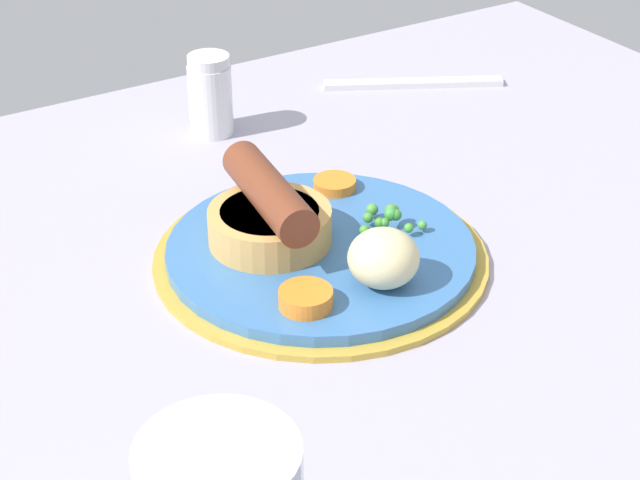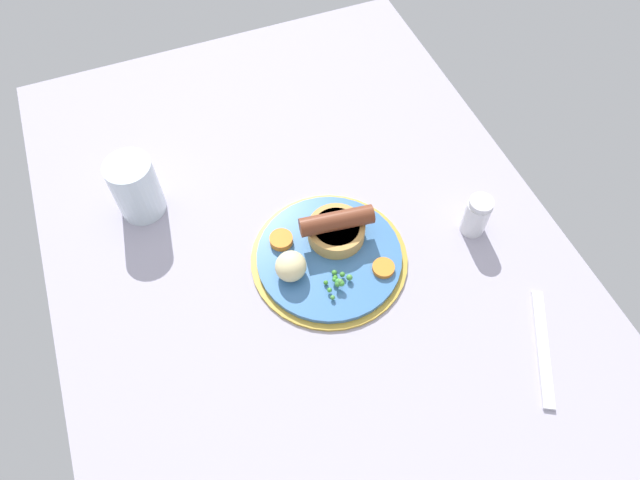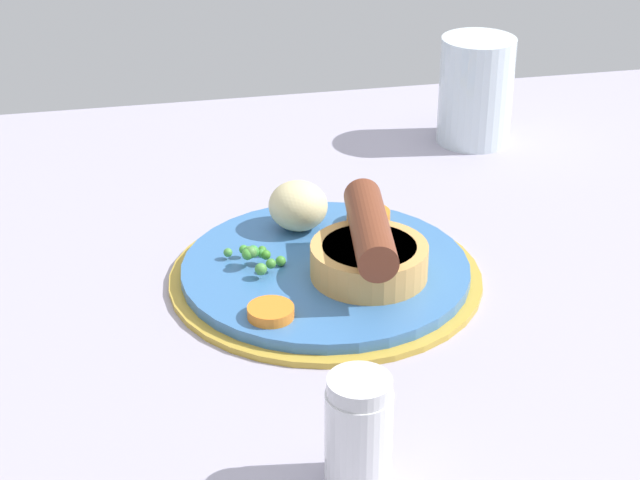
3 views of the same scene
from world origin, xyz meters
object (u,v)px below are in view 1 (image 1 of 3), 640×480
Objects in this scene: dinner_plate at (321,254)px; carrot_slice_3 at (335,184)px; fork at (413,83)px; sausage_pudding at (270,215)px; carrot_slice_2 at (306,298)px; salt_shaker at (210,95)px; potato_chunk_1 at (384,258)px; pea_pile at (388,217)px.

carrot_slice_3 is (-5.48, -6.76, 1.25)cm from dinner_plate.
carrot_slice_3 is 0.19× the size of fork.
sausage_pudding is 0.66× the size of fork.
carrot_slice_2 is (2.07, 8.54, -1.64)cm from sausage_pudding.
salt_shaker is at bearing -82.07° from carrot_slice_3.
sausage_pudding is 2.38× the size of potato_chunk_1.
carrot_slice_2 is at bearing 27.69° from pea_pile.
salt_shaker is (-3.08, -23.95, 3.12)cm from dinner_plate.
dinner_plate is 1.38× the size of fork.
salt_shaker reaches higher than carrot_slice_2.
pea_pile is 7.48cm from carrot_slice_3.
salt_shaker is at bearing -94.00° from potato_chunk_1.
salt_shaker reaches higher than potato_chunk_1.
pea_pile reaches higher than fork.
potato_chunk_1 reaches higher than carrot_slice_2.
sausage_pudding is 2.52× the size of pea_pile.
carrot_slice_3 is at bearing -128.97° from carrot_slice_2.
fork is (-24.16, -29.69, -3.19)cm from potato_chunk_1.
dinner_plate is 34.07cm from fork.
potato_chunk_1 is at bearing 98.06° from dinner_plate.
carrot_slice_2 is (5.00, 6.19, 1.44)cm from dinner_plate.
pea_pile is 0.26× the size of fork.
salt_shaker reaches higher than carrot_slice_3.
sausage_pudding is 22.41cm from salt_shaker.
carrot_slice_3 is (-0.00, -7.45, -0.65)cm from pea_pile.
carrot_slice_3 is at bearing -108.68° from potato_chunk_1.
dinner_plate is at bearing -7.24° from pea_pile.
dinner_plate is 6.73× the size of carrot_slice_2.
dinner_plate is 7.22× the size of carrot_slice_3.
potato_chunk_1 reaches higher than carrot_slice_3.
potato_chunk_1 is 0.28× the size of fork.
sausage_pudding is 9.66cm from carrot_slice_3.
fork is 2.41× the size of salt_shaker.
carrot_slice_3 is at bearing -129.03° from dinner_plate.
salt_shaker is at bearing -84.46° from pea_pile.
dinner_plate reaches higher than fork.
carrot_slice_2 reaches higher than carrot_slice_3.
pea_pile is (-8.40, 3.05, -1.18)cm from sausage_pudding.
sausage_pudding is at bearing 27.64° from carrot_slice_3.
fork is at bearing -135.85° from carrot_slice_2.
carrot_slice_3 is 17.46cm from salt_shaker.
potato_chunk_1 is 38.41cm from fork.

